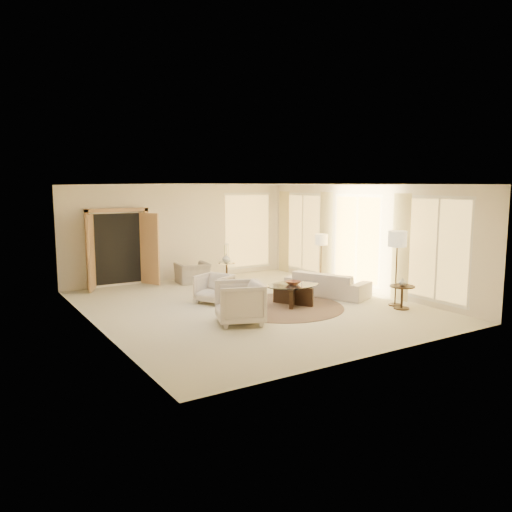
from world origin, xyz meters
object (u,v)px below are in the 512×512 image
floor_lamp_far (397,242)px  end_vase (403,282)px  end_table (402,293)px  coffee_table (293,292)px  armchair_left (214,287)px  side_table (227,270)px  sofa (327,284)px  accent_chair (192,270)px  armchair_right (239,301)px  side_vase (227,258)px  floor_lamp_near (321,242)px  bowl (293,283)px

floor_lamp_far → end_vase: size_ratio=9.58×
end_table → end_vase: (-0.00, 0.00, 0.26)m
coffee_table → armchair_left: bearing=141.3°
end_table → floor_lamp_far: 1.17m
coffee_table → side_table: 3.31m
sofa → accent_chair: (-2.20, 3.36, 0.08)m
armchair_right → coffee_table: armchair_right is taller
armchair_right → side_vase: armchair_right is taller
armchair_left → coffee_table: (1.47, -1.18, -0.07)m
coffee_table → accent_chair: bearing=103.1°
floor_lamp_near → armchair_right: bearing=-151.1°
coffee_table → bowl: bearing=-153.4°
armchair_left → accent_chair: size_ratio=0.85×
accent_chair → bowl: accent_chair is taller
armchair_left → end_vase: (3.34, -2.79, 0.24)m
side_vase → armchair_left: bearing=-125.2°
sofa → coffee_table: size_ratio=1.44×
accent_chair → side_vase: bearing=160.5°
floor_lamp_far → side_table: bearing=112.9°
end_vase → armchair_right: bearing=166.4°
bowl → side_vase: size_ratio=1.29×
accent_chair → floor_lamp_near: floor_lamp_near is taller
sofa → floor_lamp_far: bearing=178.8°
coffee_table → bowl: size_ratio=4.31×
floor_lamp_far → side_vase: floor_lamp_far is taller
end_table → floor_lamp_far: floor_lamp_far is taller
sofa → end_table: sofa is taller
accent_chair → floor_lamp_far: size_ratio=0.51×
bowl → end_vase: end_vase is taller
sofa → bowl: (-1.34, -0.36, 0.22)m
end_vase → side_vase: side_vase is taller
floor_lamp_near → armchair_left: bearing=-176.0°
coffee_table → floor_lamp_near: bearing=35.5°
armchair_right → side_vase: 4.45m
end_table → bowl: (-1.88, 1.61, 0.16)m
armchair_right → floor_lamp_near: floor_lamp_near is taller
side_table → floor_lamp_near: bearing=-44.0°
accent_chair → end_vase: accent_chair is taller
armchair_left → end_table: (3.34, -2.79, -0.01)m
side_table → end_vase: size_ratio=3.14×
coffee_table → armchair_right: bearing=-159.1°
side_table → floor_lamp_far: (1.96, -4.62, 1.14)m
side_table → end_vase: 5.26m
sofa → side_vase: size_ratio=8.00×
armchair_right → side_vase: bearing=174.9°
armchair_left → end_table: bearing=23.8°
armchair_right → floor_lamp_far: 4.03m
armchair_left → floor_lamp_near: floor_lamp_near is taller
coffee_table → side_vase: size_ratio=5.57×
side_table → bowl: size_ratio=1.69×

